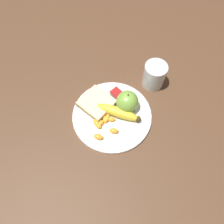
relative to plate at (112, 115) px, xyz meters
name	(u,v)px	position (x,y,z in m)	size (l,w,h in m)	color
ground_plane	(112,116)	(0.00, 0.00, -0.01)	(3.00, 3.00, 0.00)	brown
plate	(112,115)	(0.00, 0.00, 0.00)	(0.27, 0.27, 0.01)	white
juice_glass	(155,76)	(0.00, 0.20, 0.04)	(0.08, 0.08, 0.09)	silver
apple	(127,102)	(0.01, 0.06, 0.04)	(0.07, 0.07, 0.08)	#84BC47
banana	(118,112)	(0.01, 0.02, 0.02)	(0.15, 0.10, 0.03)	yellow
bread_slice	(97,103)	(-0.06, -0.01, 0.02)	(0.11, 0.11, 0.02)	tan
fork	(113,117)	(0.01, -0.01, 0.01)	(0.16, 0.06, 0.00)	silver
jam_packet	(117,94)	(-0.04, 0.06, 0.01)	(0.04, 0.03, 0.02)	white
orange_segment_0	(114,131)	(0.05, -0.04, 0.01)	(0.03, 0.03, 0.02)	#F9A32D
orange_segment_1	(97,123)	(-0.01, -0.06, 0.01)	(0.03, 0.03, 0.02)	#F9A32D
orange_segment_2	(106,120)	(0.00, -0.03, 0.01)	(0.03, 0.03, 0.01)	#F9A32D
orange_segment_3	(99,126)	(0.00, -0.06, 0.01)	(0.03, 0.02, 0.02)	#F9A32D
orange_segment_4	(101,123)	(0.00, -0.05, 0.01)	(0.02, 0.03, 0.01)	#F9A32D
orange_segment_5	(98,137)	(0.03, -0.09, 0.01)	(0.04, 0.03, 0.02)	#F9A32D
orange_segment_6	(107,117)	(0.00, -0.02, 0.01)	(0.03, 0.03, 0.02)	#F9A32D
orange_segment_7	(111,119)	(0.01, -0.02, 0.01)	(0.03, 0.03, 0.01)	#F9A32D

